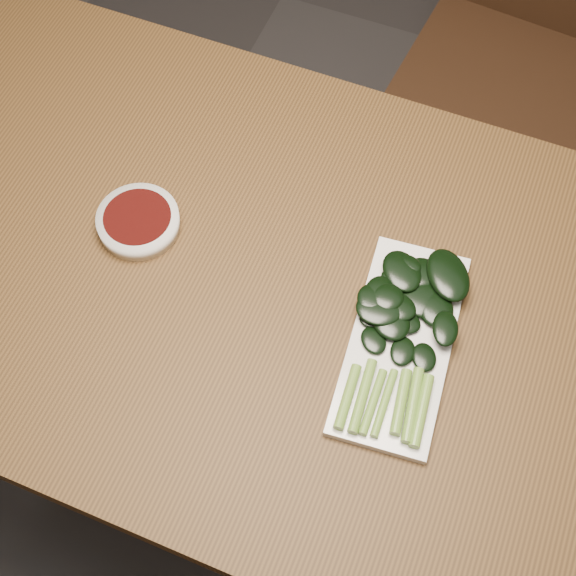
{
  "coord_description": "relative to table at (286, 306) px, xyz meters",
  "views": [
    {
      "loc": [
        0.21,
        -0.52,
        1.77
      ],
      "look_at": [
        0.01,
        -0.01,
        0.76
      ],
      "focal_mm": 50.0,
      "sensor_mm": 36.0,
      "label": 1
    }
  ],
  "objects": [
    {
      "name": "chair_far",
      "position": [
        0.2,
        0.88,
        -0.19
      ],
      "size": [
        0.49,
        0.49,
        0.89
      ],
      "rotation": [
        0.0,
        0.0,
        -0.09
      ],
      "color": "black",
      "rests_on": "ground"
    },
    {
      "name": "gai_lan",
      "position": [
        0.18,
        0.0,
        0.1
      ],
      "size": [
        0.17,
        0.32,
        0.03
      ],
      "color": "olive",
      "rests_on": "serving_plate"
    },
    {
      "name": "ground",
      "position": [
        0.0,
        0.0,
        -0.68
      ],
      "size": [
        6.0,
        6.0,
        0.0
      ],
      "primitive_type": "plane",
      "color": "#2C2929",
      "rests_on": "ground"
    },
    {
      "name": "table",
      "position": [
        0.0,
        0.0,
        0.0
      ],
      "size": [
        1.4,
        0.8,
        0.75
      ],
      "color": "#482F14",
      "rests_on": "ground"
    },
    {
      "name": "sauce_bowl",
      "position": [
        -0.24,
        0.01,
        0.09
      ],
      "size": [
        0.12,
        0.12,
        0.03
      ],
      "color": "silver",
      "rests_on": "table"
    },
    {
      "name": "serving_plate",
      "position": [
        0.19,
        -0.03,
        0.08
      ],
      "size": [
        0.17,
        0.33,
        0.01
      ],
      "rotation": [
        0.0,
        0.0,
        0.09
      ],
      "color": "silver",
      "rests_on": "table"
    }
  ]
}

